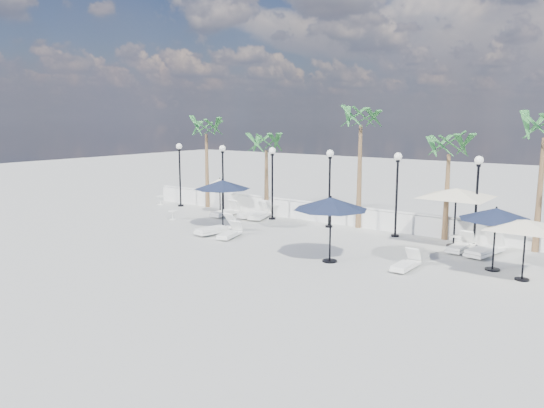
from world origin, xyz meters
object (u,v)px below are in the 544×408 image
Objects in this scene: lounger_5 at (406,264)px; lounger_2 at (217,228)px; lounger_0 at (254,213)px; parasol_cream_small at (220,183)px; lounger_4 at (230,233)px; parasol_cream_sq_b at (457,189)px; lounger_3 at (261,214)px; parasol_cream_sq_a at (526,220)px; parasol_navy_right at (496,214)px; lounger_6 at (461,246)px; parasol_navy_mid at (331,204)px; lounger_1 at (226,212)px; parasol_navy_left at (222,185)px; lounger_7 at (485,249)px.

lounger_2 is at bearing 178.51° from lounger_5.
parasol_cream_small is at bearing -171.34° from lounger_0.
lounger_4 is 0.33× the size of parasol_cream_sq_b.
parasol_cream_sq_a reaches higher than lounger_3.
parasol_navy_right is at bearing 149.80° from parasol_cream_sq_a.
lounger_6 is 6.04m from parasol_navy_mid.
lounger_3 is (1.99, 0.58, 0.02)m from lounger_1.
lounger_3 is 0.82× the size of parasol_navy_left.
parasol_navy_mid is 5.80m from parasol_navy_right.
lounger_2 is at bearing -49.31° from parasol_cream_small.
parasol_cream_small is (-15.49, 2.70, -0.29)m from parasol_navy_right.
lounger_7 reaches higher than lounger_3.
lounger_5 is 0.37× the size of parasol_cream_sq_a.
parasol_navy_right reaches higher than lounger_0.
lounger_3 is 10.56m from parasol_cream_sq_b.
parasol_navy_right is 0.48× the size of parasol_cream_sq_b.
lounger_1 is 12.83m from lounger_6.
lounger_2 is 1.35× the size of lounger_5.
lounger_1 is 0.89× the size of lounger_7.
parasol_navy_mid is at bearing -154.52° from parasol_navy_right.
parasol_cream_small is (-13.74, 0.68, 1.51)m from lounger_6.
lounger_7 is 0.80× the size of parasol_navy_mid.
lounger_6 is 3.22m from parasol_navy_right.
parasol_navy_left is (-0.74, 1.23, 1.87)m from lounger_2.
lounger_1 is 0.73× the size of parasol_navy_left.
lounger_5 is at bearing -42.52° from lounger_3.
parasol_cream_sq_b is at bearing -18.61° from lounger_3.
parasol_navy_mid is at bearing -164.97° from lounger_5.
lounger_6 is at bearing 30.65° from lounger_2.
lounger_3 reaches higher than lounger_0.
lounger_5 is 0.82× the size of parasol_cream_small.
parasol_navy_mid reaches higher than lounger_0.
lounger_0 is 11.33m from lounger_6.
lounger_1 is at bearing 177.71° from lounger_3.
lounger_7 reaches higher than lounger_1.
lounger_4 is at bearing -149.38° from lounger_7.
parasol_cream_sq_b reaches higher than lounger_5.
lounger_7 is 2.77m from parasol_cream_sq_b.
parasol_cream_small reaches higher than lounger_1.
parasol_cream_sq_b is (8.62, 4.44, 2.26)m from lounger_4.
parasol_cream_sq_a reaches higher than lounger_0.
lounger_2 is 0.99× the size of lounger_7.
parasol_cream_small is (-2.85, 2.95, -0.40)m from parasol_navy_left.
parasol_cream_sq_b reaches higher than parasol_cream_sq_a.
parasol_cream_sq_a is (11.99, 1.10, 1.84)m from lounger_4.
lounger_0 is at bearing 18.80° from lounger_1.
parasol_navy_left is 12.64m from parasol_navy_right.
parasol_cream_sq_a is 16.94m from parasol_cream_small.
lounger_6 reaches higher than lounger_5.
lounger_5 is 3.57m from parasol_navy_right.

